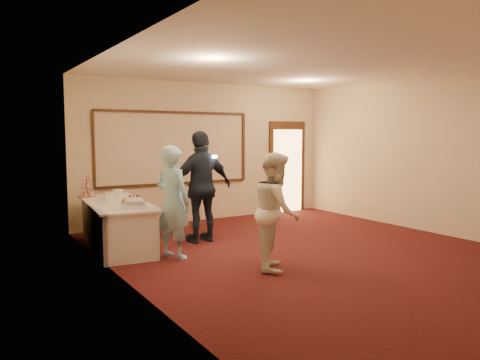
# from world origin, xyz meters

# --- Properties ---
(floor) EXTENTS (7.00, 7.00, 0.00)m
(floor) POSITION_xyz_m (0.00, 0.00, 0.00)
(floor) COLOR black
(floor) RESTS_ON ground
(room_walls) EXTENTS (6.04, 7.04, 3.02)m
(room_walls) POSITION_xyz_m (0.00, 0.00, 2.03)
(room_walls) COLOR beige
(room_walls) RESTS_ON floor
(wall_molding) EXTENTS (3.45, 0.04, 1.55)m
(wall_molding) POSITION_xyz_m (-0.80, 3.47, 1.60)
(wall_molding) COLOR #372210
(wall_molding) RESTS_ON room_walls
(doorway) EXTENTS (1.05, 0.07, 2.20)m
(doorway) POSITION_xyz_m (2.15, 3.45, 1.08)
(doorway) COLOR #372210
(doorway) RESTS_ON floor
(buffet_table) EXTENTS (1.17, 2.46, 0.77)m
(buffet_table) POSITION_xyz_m (-2.54, 1.99, 0.39)
(buffet_table) COLOR silver
(buffet_table) RESTS_ON floor
(pavlova_tray) EXTENTS (0.47, 0.54, 0.17)m
(pavlova_tray) POSITION_xyz_m (-2.47, 1.26, 0.85)
(pavlova_tray) COLOR silver
(pavlova_tray) RESTS_ON buffet_table
(cupcake_stand) EXTENTS (0.29, 0.29, 0.43)m
(cupcake_stand) POSITION_xyz_m (-2.79, 2.87, 0.92)
(cupcake_stand) COLOR #D0515B
(cupcake_stand) RESTS_ON buffet_table
(plate_stack_a) EXTENTS (0.19, 0.19, 0.16)m
(plate_stack_a) POSITION_xyz_m (-2.65, 1.98, 0.85)
(plate_stack_a) COLOR white
(plate_stack_a) RESTS_ON buffet_table
(plate_stack_b) EXTENTS (0.19, 0.19, 0.16)m
(plate_stack_b) POSITION_xyz_m (-2.38, 2.41, 0.85)
(plate_stack_b) COLOR white
(plate_stack_b) RESTS_ON buffet_table
(tart) EXTENTS (0.31, 0.31, 0.06)m
(tart) POSITION_xyz_m (-2.38, 1.75, 0.80)
(tart) COLOR white
(tart) RESTS_ON buffet_table
(man) EXTENTS (0.63, 0.74, 1.72)m
(man) POSITION_xyz_m (-2.00, 0.88, 0.86)
(man) COLOR #96DBFA
(man) RESTS_ON floor
(woman) EXTENTS (0.97, 1.01, 1.64)m
(woman) POSITION_xyz_m (-0.99, -0.40, 0.82)
(woman) COLOR white
(woman) RESTS_ON floor
(guest) EXTENTS (1.16, 0.53, 1.95)m
(guest) POSITION_xyz_m (-1.13, 1.61, 0.98)
(guest) COLOR black
(guest) RESTS_ON floor
(camera_flash) EXTENTS (0.07, 0.05, 0.05)m
(camera_flash) POSITION_xyz_m (-0.97, 1.44, 1.50)
(camera_flash) COLOR white
(camera_flash) RESTS_ON guest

